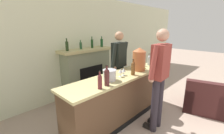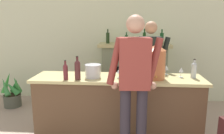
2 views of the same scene
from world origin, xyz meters
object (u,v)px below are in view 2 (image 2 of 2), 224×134
(person_bartender, at_px, (150,69))
(person_customer, at_px, (134,86))
(wine_glass_front_left, at_px, (166,68))
(wine_bottle_merlot_tall, at_px, (77,69))
(wine_glass_near_bucket, at_px, (112,70))
(fireplace_stone, at_px, (134,73))
(wine_glass_by_dispenser, at_px, (181,70))
(wine_bottle_cabernet_heavy, at_px, (66,71))
(copper_dispenser, at_px, (156,62))
(wine_glass_front_right, at_px, (119,71))
(wine_bottle_port_short, at_px, (194,69))
(wine_bottle_riesling_slim, at_px, (130,70))
(potted_plant_corner, at_px, (12,94))
(ice_bucket_steel, at_px, (93,71))

(person_bartender, bearing_deg, person_customer, -103.69)
(person_customer, height_order, wine_glass_front_left, person_customer)
(wine_bottle_merlot_tall, relative_size, wine_glass_near_bucket, 2.16)
(fireplace_stone, bearing_deg, wine_bottle_merlot_tall, -116.68)
(fireplace_stone, distance_m, wine_glass_by_dispenser, 1.63)
(fireplace_stone, height_order, wine_bottle_merlot_tall, fireplace_stone)
(wine_bottle_cabernet_heavy, bearing_deg, person_customer, -26.49)
(fireplace_stone, relative_size, copper_dispenser, 3.26)
(wine_glass_near_bucket, bearing_deg, wine_bottle_cabernet_heavy, -167.17)
(wine_glass_front_right, bearing_deg, person_customer, -72.59)
(person_bartender, relative_size, wine_bottle_port_short, 6.27)
(wine_bottle_port_short, bearing_deg, wine_glass_front_left, 153.11)
(wine_bottle_riesling_slim, xyz_separation_m, wine_glass_front_left, (0.57, 0.38, -0.04))
(person_customer, height_order, wine_glass_front_right, person_customer)
(potted_plant_corner, distance_m, wine_glass_front_right, 2.71)
(person_bartender, bearing_deg, wine_glass_front_right, -131.79)
(potted_plant_corner, bearing_deg, wine_bottle_riesling_slim, -25.88)
(wine_bottle_port_short, bearing_deg, ice_bucket_steel, -176.72)
(fireplace_stone, bearing_deg, wine_glass_near_bucket, -103.09)
(ice_bucket_steel, height_order, wine_glass_by_dispenser, ice_bucket_steel)
(fireplace_stone, distance_m, copper_dispenser, 1.66)
(potted_plant_corner, xyz_separation_m, person_bartender, (2.84, -0.55, 0.72))
(wine_bottle_port_short, relative_size, wine_glass_near_bucket, 1.80)
(copper_dispenser, relative_size, wine_bottle_riesling_slim, 1.58)
(person_bartender, relative_size, copper_dispenser, 3.56)
(wine_bottle_merlot_tall, bearing_deg, wine_glass_by_dispenser, 9.56)
(copper_dispenser, relative_size, wine_glass_near_bucket, 3.17)
(potted_plant_corner, bearing_deg, person_bartender, -10.99)
(person_customer, xyz_separation_m, wine_bottle_cabernet_heavy, (-0.97, 0.48, 0.05))
(wine_bottle_riesling_slim, height_order, wine_glass_front_left, wine_bottle_riesling_slim)
(wine_bottle_port_short, bearing_deg, fireplace_stone, 120.15)
(wine_glass_by_dispenser, bearing_deg, copper_dispenser, -163.86)
(wine_bottle_riesling_slim, xyz_separation_m, wine_bottle_cabernet_heavy, (-0.93, -0.05, -0.02))
(wine_bottle_port_short, height_order, wine_glass_by_dispenser, wine_bottle_port_short)
(wine_bottle_riesling_slim, xyz_separation_m, wine_bottle_merlot_tall, (-0.76, -0.03, 0.01))
(wine_bottle_cabernet_heavy, height_order, wine_glass_front_left, wine_bottle_cabernet_heavy)
(person_bartender, xyz_separation_m, wine_glass_by_dispenser, (0.43, -0.44, 0.08))
(fireplace_stone, bearing_deg, wine_glass_front_right, -99.19)
(ice_bucket_steel, distance_m, wine_bottle_cabernet_heavy, 0.41)
(ice_bucket_steel, bearing_deg, copper_dispenser, 0.11)
(fireplace_stone, xyz_separation_m, ice_bucket_steel, (-0.65, -1.55, 0.39))
(person_bartender, distance_m, ice_bucket_steel, 1.05)
(person_bartender, distance_m, wine_bottle_merlot_tall, 1.30)
(wine_glass_front_right, xyz_separation_m, wine_glass_near_bucket, (-0.11, -0.01, 0.01))
(wine_bottle_port_short, height_order, wine_glass_front_right, wine_bottle_port_short)
(ice_bucket_steel, bearing_deg, wine_bottle_cabernet_heavy, -156.73)
(wine_bottle_merlot_tall, bearing_deg, copper_dispenser, 7.14)
(wine_bottle_merlot_tall, bearing_deg, wine_bottle_riesling_slim, 2.41)
(wine_bottle_riesling_slim, bearing_deg, copper_dispenser, 16.63)
(fireplace_stone, distance_m, wine_glass_front_right, 1.61)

